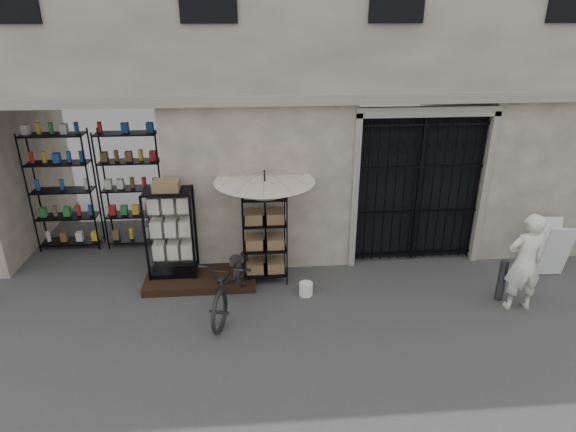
{
  "coord_description": "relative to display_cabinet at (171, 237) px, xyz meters",
  "views": [
    {
      "loc": [
        -1.43,
        -6.27,
        4.61
      ],
      "look_at": [
        -0.8,
        1.4,
        1.35
      ],
      "focal_mm": 30.0,
      "sensor_mm": 36.0,
      "label": 1
    }
  ],
  "objects": [
    {
      "name": "ground",
      "position": [
        2.89,
        -1.7,
        -0.88
      ],
      "size": [
        80.0,
        80.0,
        0.0
      ],
      "primitive_type": "plane",
      "color": "black",
      "rests_on": "ground"
    },
    {
      "name": "main_building",
      "position": [
        2.89,
        2.3,
        3.62
      ],
      "size": [
        14.0,
        4.0,
        9.0
      ],
      "primitive_type": "cube",
      "color": "#B4AB92",
      "rests_on": "ground"
    },
    {
      "name": "shop_recess",
      "position": [
        -1.61,
        1.1,
        0.62
      ],
      "size": [
        3.0,
        1.7,
        3.0
      ],
      "primitive_type": "cube",
      "color": "black",
      "rests_on": "ground"
    },
    {
      "name": "shop_shelving",
      "position": [
        -1.66,
        1.6,
        0.37
      ],
      "size": [
        2.7,
        0.5,
        2.5
      ],
      "primitive_type": "cube",
      "color": "black",
      "rests_on": "ground"
    },
    {
      "name": "iron_gate",
      "position": [
        4.64,
        0.57,
        0.62
      ],
      "size": [
        2.5,
        0.21,
        3.0
      ],
      "color": "black",
      "rests_on": "ground"
    },
    {
      "name": "step_platform",
      "position": [
        0.49,
        -0.15,
        -0.8
      ],
      "size": [
        2.0,
        0.9,
        0.15
      ],
      "primitive_type": "cube",
      "color": "black",
      "rests_on": "ground"
    },
    {
      "name": "display_cabinet",
      "position": [
        0.0,
        0.0,
        0.0
      ],
      "size": [
        0.89,
        0.64,
        1.76
      ],
      "rotation": [
        0.0,
        0.0,
        -0.19
      ],
      "color": "black",
      "rests_on": "step_platform"
    },
    {
      "name": "wire_rack",
      "position": [
        1.68,
        -0.08,
        -0.02
      ],
      "size": [
        0.83,
        0.64,
        1.76
      ],
      "rotation": [
        0.0,
        0.0,
        -0.12
      ],
      "color": "black",
      "rests_on": "ground"
    },
    {
      "name": "market_umbrella",
      "position": [
        1.7,
        -0.01,
        0.94
      ],
      "size": [
        1.6,
        1.63,
        2.52
      ],
      "rotation": [
        0.0,
        0.0,
        0.04
      ],
      "color": "black",
      "rests_on": "ground"
    },
    {
      "name": "white_bucket",
      "position": [
        2.37,
        -0.71,
        -0.76
      ],
      "size": [
        0.3,
        0.3,
        0.23
      ],
      "primitive_type": "cylinder",
      "rotation": [
        0.0,
        0.0,
        0.32
      ],
      "color": "white",
      "rests_on": "ground"
    },
    {
      "name": "bicycle",
      "position": [
        1.1,
        -1.0,
        -0.88
      ],
      "size": [
        0.96,
        1.22,
        2.04
      ],
      "primitive_type": "imported",
      "rotation": [
        0.0,
        0.0,
        -0.26
      ],
      "color": "black",
      "rests_on": "ground"
    },
    {
      "name": "steel_bollard",
      "position": [
        5.7,
        -1.14,
        -0.5
      ],
      "size": [
        0.18,
        0.18,
        0.76
      ],
      "primitive_type": "cylinder",
      "rotation": [
        0.0,
        0.0,
        0.37
      ],
      "color": "#45474C",
      "rests_on": "ground"
    },
    {
      "name": "shopkeeper",
      "position": [
        5.87,
        -1.39,
        -0.88
      ],
      "size": [
        0.63,
        1.72,
        0.41
      ],
      "primitive_type": "imported",
      "rotation": [
        0.0,
        0.0,
        3.14
      ],
      "color": "silver",
      "rests_on": "ground"
    },
    {
      "name": "easel_sign",
      "position": [
        7.05,
        -0.35,
        -0.34
      ],
      "size": [
        0.53,
        0.6,
        1.05
      ],
      "rotation": [
        0.0,
        0.0,
        -0.07
      ],
      "color": "silver",
      "rests_on": "ground"
    }
  ]
}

